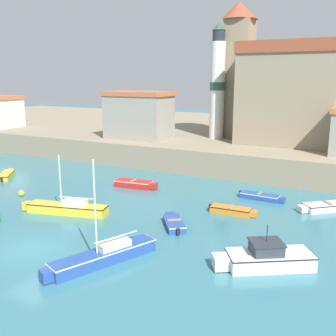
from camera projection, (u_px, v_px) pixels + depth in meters
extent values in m
plane|color=teal|center=(31.00, 250.00, 22.10)|extent=(200.00, 200.00, 0.00)
cube|color=gray|center=(244.00, 137.00, 56.04)|extent=(120.00, 40.00, 2.51)
cube|color=yellow|center=(6.00, 175.00, 38.20)|extent=(2.82, 3.28, 0.43)
cube|color=yellow|center=(10.00, 171.00, 40.03)|extent=(0.72, 0.70, 0.36)
cube|color=black|center=(6.00, 173.00, 38.16)|extent=(2.85, 3.31, 0.07)
cube|color=#997F5B|center=(6.00, 172.00, 38.14)|extent=(0.81, 0.68, 0.08)
cube|color=black|center=(2.00, 179.00, 36.46)|extent=(0.28, 0.28, 0.36)
cube|color=red|center=(134.00, 184.00, 34.71)|extent=(3.37, 1.62, 0.59)
cube|color=red|center=(153.00, 186.00, 34.02)|extent=(0.65, 0.76, 0.50)
cube|color=white|center=(134.00, 181.00, 34.65)|extent=(3.40, 1.64, 0.07)
cube|color=#997F5B|center=(134.00, 180.00, 34.63)|extent=(0.32, 1.10, 0.08)
cube|color=white|center=(270.00, 260.00, 20.04)|extent=(4.54, 3.80, 0.76)
cube|color=white|center=(221.00, 262.00, 19.81)|extent=(1.19, 1.24, 0.64)
cube|color=black|center=(270.00, 254.00, 19.96)|extent=(4.59, 3.84, 0.07)
cube|color=#333842|center=(266.00, 248.00, 19.87)|extent=(1.97, 1.92, 0.55)
cube|color=#2D333D|center=(267.00, 242.00, 19.80)|extent=(2.13, 2.06, 0.08)
cylinder|color=black|center=(267.00, 233.00, 19.69)|extent=(0.04, 0.04, 0.90)
cube|color=#284C9E|center=(105.00, 256.00, 20.50)|extent=(3.28, 5.85, 0.67)
cube|color=#284C9E|center=(46.00, 276.00, 18.51)|extent=(0.76, 0.70, 0.57)
cube|color=white|center=(104.00, 251.00, 20.43)|extent=(3.31, 5.91, 0.07)
cylinder|color=silver|center=(95.00, 207.00, 19.60)|extent=(0.10, 0.10, 4.91)
cylinder|color=silver|center=(116.00, 237.00, 20.76)|extent=(1.08, 2.47, 0.08)
cube|color=silver|center=(114.00, 244.00, 20.75)|extent=(1.40, 1.93, 0.36)
cube|color=yellow|center=(68.00, 209.00, 27.94)|extent=(5.91, 2.60, 0.66)
cube|color=yellow|center=(28.00, 206.00, 28.65)|extent=(0.68, 0.76, 0.57)
cube|color=black|center=(67.00, 205.00, 27.88)|extent=(5.97, 2.62, 0.07)
cylinder|color=silver|center=(60.00, 180.00, 27.56)|extent=(0.10, 0.10, 3.57)
cylinder|color=silver|center=(76.00, 198.00, 27.58)|extent=(2.55, 0.73, 0.08)
cube|color=silver|center=(75.00, 203.00, 27.70)|extent=(1.89, 1.24, 0.36)
cube|color=white|center=(328.00, 207.00, 28.66)|extent=(3.47, 3.29, 0.52)
cube|color=white|center=(303.00, 209.00, 28.18)|extent=(0.88, 0.89, 0.44)
cube|color=black|center=(328.00, 204.00, 28.61)|extent=(3.51, 3.32, 0.07)
cube|color=#997F5B|center=(328.00, 203.00, 28.60)|extent=(0.86, 0.93, 0.08)
cube|color=orange|center=(231.00, 210.00, 27.96)|extent=(2.89, 1.13, 0.47)
cube|color=orange|center=(254.00, 214.00, 27.27)|extent=(0.48, 0.57, 0.40)
cube|color=black|center=(231.00, 208.00, 27.92)|extent=(2.92, 1.14, 0.07)
cube|color=#997F5B|center=(231.00, 207.00, 27.90)|extent=(0.24, 0.86, 0.08)
cube|color=black|center=(210.00, 207.00, 28.59)|extent=(0.21, 0.21, 0.36)
cube|color=#284C9E|center=(174.00, 224.00, 25.39)|extent=(2.45, 2.77, 0.46)
cube|color=#284C9E|center=(170.00, 216.00, 26.91)|extent=(0.77, 0.75, 0.39)
cube|color=white|center=(174.00, 221.00, 25.35)|extent=(2.48, 2.80, 0.07)
cube|color=#997F5B|center=(174.00, 220.00, 25.33)|extent=(0.86, 0.71, 0.08)
cube|color=black|center=(178.00, 231.00, 23.99)|extent=(0.28, 0.28, 0.36)
cube|color=#284C9E|center=(260.00, 196.00, 31.28)|extent=(3.08, 1.21, 0.44)
cube|color=#284C9E|center=(282.00, 200.00, 30.41)|extent=(0.50, 0.60, 0.38)
cube|color=white|center=(260.00, 194.00, 31.24)|extent=(3.11, 1.22, 0.07)
cube|color=#997F5B|center=(260.00, 193.00, 31.22)|extent=(0.25, 0.90, 0.08)
cube|color=black|center=(240.00, 193.00, 32.09)|extent=(0.21, 0.21, 0.36)
sphere|color=yellow|center=(21.00, 193.00, 32.06)|extent=(0.49, 0.49, 0.49)
cube|color=gray|center=(297.00, 98.00, 45.82)|extent=(9.79, 16.49, 9.34)
cube|color=#9E472D|center=(300.00, 51.00, 44.64)|extent=(9.99, 16.82, 1.20)
cube|color=gray|center=(237.00, 80.00, 46.20)|extent=(3.27, 3.27, 13.40)
cone|color=#9E472D|center=(239.00, 10.00, 44.47)|extent=(4.25, 4.25, 2.00)
cylinder|color=silver|center=(217.00, 91.00, 45.03)|extent=(1.65, 1.65, 10.89)
cylinder|color=#2D5647|center=(217.00, 86.00, 44.91)|extent=(1.70, 1.70, 0.90)
cylinder|color=#262D33|center=(219.00, 36.00, 43.68)|extent=(1.40, 1.40, 1.20)
cone|color=#2D5647|center=(219.00, 26.00, 43.46)|extent=(1.57, 1.57, 0.80)
cube|color=gray|center=(139.00, 117.00, 45.66)|extent=(7.19, 4.43, 4.92)
cube|color=#C1663D|center=(138.00, 94.00, 45.06)|extent=(7.54, 4.65, 0.50)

